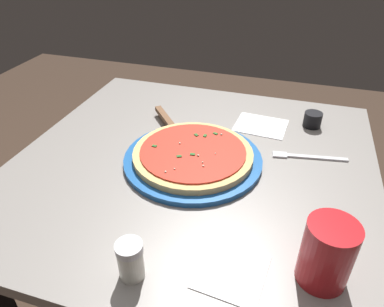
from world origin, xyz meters
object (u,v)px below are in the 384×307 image
napkin_folded_right (231,272)px  parmesan_shaker (132,260)px  napkin_loose_left (261,125)px  cup_tall_drink (327,253)px  cup_small_sauce (313,120)px  serving_plate (192,158)px  pizza_server (170,124)px  pizza (192,152)px  fork (305,157)px

napkin_folded_right → parmesan_shaker: 0.17m
napkin_folded_right → napkin_loose_left: same height
cup_tall_drink → napkin_loose_left: cup_tall_drink is taller
napkin_folded_right → cup_small_sauce: bearing=168.4°
napkin_loose_left → serving_plate: bearing=-31.8°
parmesan_shaker → pizza_server: bearing=-167.0°
cup_tall_drink → cup_small_sauce: bearing=-177.0°
cup_tall_drink → napkin_loose_left: bearing=-161.0°
cup_small_sauce → napkin_loose_left: size_ratio=0.35×
serving_plate → napkin_folded_right: 0.34m
pizza → cup_small_sauce: 0.39m
fork → cup_small_sauce: bearing=176.4°
serving_plate → fork: serving_plate is taller
cup_small_sauce → napkin_folded_right: size_ratio=0.44×
napkin_folded_right → fork: bearing=165.0°
pizza_server → napkin_folded_right: pizza_server is taller
pizza_server → napkin_folded_right: bearing=32.3°
napkin_loose_left → parmesan_shaker: 0.60m
napkin_folded_right → fork: fork is taller
cup_tall_drink → napkin_folded_right: 0.16m
fork → parmesan_shaker: bearing=-30.4°
cup_small_sauce → napkin_folded_right: bearing=-11.6°
pizza → cup_small_sauce: (-0.27, 0.28, -0.00)m
pizza_server → cup_tall_drink: 0.57m
pizza → napkin_loose_left: bearing=148.2°
fork → napkin_folded_right: bearing=-15.0°
fork → parmesan_shaker: 0.53m
serving_plate → pizza: (-0.00, 0.00, 0.02)m
pizza_server → napkin_folded_right: size_ratio=1.69×
serving_plate → napkin_folded_right: bearing=28.6°
napkin_loose_left → parmesan_shaker: (0.58, -0.13, 0.04)m
pizza → parmesan_shaker: (0.36, 0.01, 0.01)m
serving_plate → pizza_server: 0.16m
napkin_folded_right → parmesan_shaker: size_ratio=1.57×
pizza → cup_tall_drink: bearing=49.2°
pizza → napkin_loose_left: size_ratio=2.05×
cup_tall_drink → napkin_loose_left: (-0.49, -0.17, -0.06)m
cup_small_sauce → napkin_loose_left: bearing=-73.6°
pizza_server → cup_tall_drink: bearing=46.6°
cup_tall_drink → parmesan_shaker: 0.32m
napkin_folded_right → napkin_loose_left: (-0.53, -0.02, 0.00)m
cup_tall_drink → napkin_folded_right: (0.03, -0.15, -0.06)m
serving_plate → fork: (-0.10, 0.27, -0.00)m
parmesan_shaker → fork: bearing=149.6°
napkin_loose_left → pizza_server: bearing=-67.7°
napkin_folded_right → cup_tall_drink: bearing=103.2°
pizza_server → fork: bearing=85.5°
cup_tall_drink → fork: bearing=-173.8°
pizza_server → fork: 0.38m
fork → parmesan_shaker: (0.45, -0.26, 0.04)m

